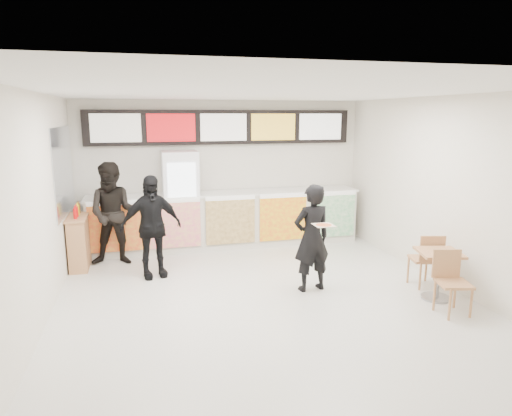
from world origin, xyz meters
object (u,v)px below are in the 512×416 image
object	(u,v)px
customer_main	(312,238)
customer_mid	(151,227)
cafe_table	(438,266)
condiment_ledge	(79,242)
customer_left	(114,214)
service_counter	(227,219)
drinks_fridge	(181,201)

from	to	relation	value
customer_main	customer_mid	size ratio (longest dim) A/B	0.96
cafe_table	condiment_ledge	bearing A→B (deg)	165.51
customer_left	cafe_table	xyz separation A→B (m)	(4.70, -2.89, -0.43)
customer_mid	condiment_ledge	bearing A→B (deg)	134.61
customer_left	cafe_table	distance (m)	5.53
service_counter	customer_main	xyz separation A→B (m)	(0.81, -2.73, 0.27)
customer_left	cafe_table	bearing A→B (deg)	-24.57
drinks_fridge	customer_mid	bearing A→B (deg)	-112.75
customer_main	cafe_table	size ratio (longest dim) A/B	1.09
condiment_ledge	customer_main	bearing A→B (deg)	-29.16
service_counter	condiment_ledge	size ratio (longest dim) A/B	4.94
cafe_table	condiment_ledge	world-z (taller)	condiment_ledge
cafe_table	service_counter	bearing A→B (deg)	138.83
drinks_fridge	cafe_table	size ratio (longest dim) A/B	1.30
customer_left	condiment_ledge	xyz separation A→B (m)	(-0.62, -0.06, -0.46)
service_counter	customer_left	world-z (taller)	customer_left
service_counter	condiment_ledge	bearing A→B (deg)	-166.07
service_counter	condiment_ledge	world-z (taller)	service_counter
cafe_table	customer_left	bearing A→B (deg)	161.93
drinks_fridge	customer_mid	size ratio (longest dim) A/B	1.15
service_counter	customer_left	size ratio (longest dim) A/B	2.96
drinks_fridge	customer_left	xyz separation A→B (m)	(-1.26, -0.65, -0.06)
customer_main	customer_left	xyz separation A→B (m)	(-3.01, 2.09, 0.10)
customer_main	condiment_ledge	bearing A→B (deg)	-37.85
customer_left	customer_mid	distance (m)	1.07
drinks_fridge	customer_left	distance (m)	1.43
customer_left	customer_mid	xyz separation A→B (m)	(0.63, -0.86, -0.07)
customer_left	customer_mid	bearing A→B (deg)	-46.74
condiment_ledge	drinks_fridge	bearing A→B (deg)	20.79
drinks_fridge	cafe_table	xyz separation A→B (m)	(3.43, -3.54, -0.49)
drinks_fridge	condiment_ledge	bearing A→B (deg)	-159.21
service_counter	drinks_fridge	size ratio (longest dim) A/B	2.78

